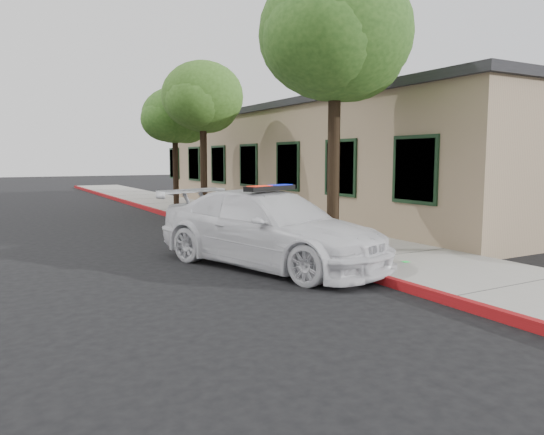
{
  "coord_description": "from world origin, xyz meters",
  "views": [
    {
      "loc": [
        -6.05,
        -8.25,
        2.23
      ],
      "look_at": [
        -0.18,
        2.17,
        0.85
      ],
      "focal_mm": 33.93,
      "sensor_mm": 36.0,
      "label": 1
    }
  ],
  "objects": [
    {
      "name": "ground",
      "position": [
        0.0,
        0.0,
        0.0
      ],
      "size": [
        120.0,
        120.0,
        0.0
      ],
      "primitive_type": "plane",
      "color": "black",
      "rests_on": "ground"
    },
    {
      "name": "sidewalk",
      "position": [
        1.6,
        3.0,
        0.07
      ],
      "size": [
        3.2,
        60.0,
        0.15
      ],
      "primitive_type": "cube",
      "color": "gray",
      "rests_on": "ground"
    },
    {
      "name": "red_curb",
      "position": [
        0.06,
        3.0,
        0.08
      ],
      "size": [
        0.14,
        60.0,
        0.16
      ],
      "primitive_type": "cube",
      "color": "maroon",
      "rests_on": "ground"
    },
    {
      "name": "clapboard_building",
      "position": [
        6.69,
        9.0,
        2.13
      ],
      "size": [
        7.3,
        20.89,
        4.24
      ],
      "color": "#968162",
      "rests_on": "ground"
    },
    {
      "name": "police_car",
      "position": [
        -0.9,
        0.96,
        0.78
      ],
      "size": [
        3.82,
        5.79,
        1.68
      ],
      "rotation": [
        0.0,
        0.0,
        0.33
      ],
      "color": "silver",
      "rests_on": "ground"
    },
    {
      "name": "fire_hydrant",
      "position": [
        0.35,
        2.79,
        0.54
      ],
      "size": [
        0.44,
        0.38,
        0.77
      ],
      "rotation": [
        0.0,
        0.0,
        -0.41
      ],
      "color": "silver",
      "rests_on": "sidewalk"
    },
    {
      "name": "street_tree_near",
      "position": [
        0.84,
        1.14,
        4.78
      ],
      "size": [
        3.62,
        3.39,
        6.2
      ],
      "rotation": [
        0.0,
        0.0,
        -0.13
      ],
      "color": "black",
      "rests_on": "sidewalk"
    },
    {
      "name": "street_tree_mid",
      "position": [
        0.76,
        8.74,
        4.23
      ],
      "size": [
        2.84,
        2.92,
        5.42
      ],
      "rotation": [
        0.0,
        0.0,
        0.26
      ],
      "color": "black",
      "rests_on": "sidewalk"
    },
    {
      "name": "street_tree_far",
      "position": [
        0.72,
        11.52,
        3.79
      ],
      "size": [
        2.8,
        2.56,
        4.84
      ],
      "rotation": [
        0.0,
        0.0,
        -0.42
      ],
      "color": "black",
      "rests_on": "sidewalk"
    }
  ]
}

